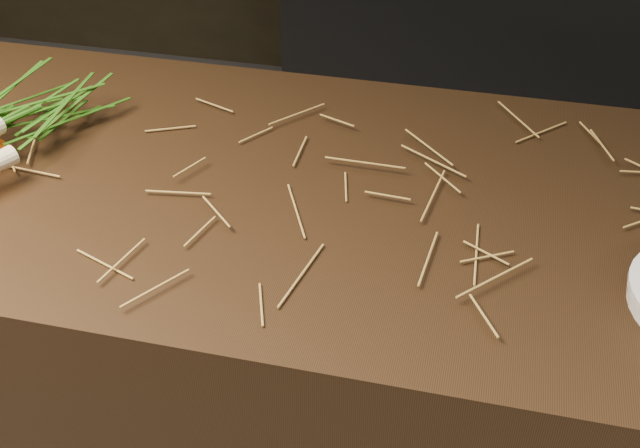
% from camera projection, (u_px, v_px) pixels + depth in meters
% --- Properties ---
extents(main_counter, '(2.40, 0.70, 0.90)m').
position_uv_depth(main_counter, '(366.00, 407.00, 1.40)').
color(main_counter, black).
rests_on(main_counter, ground).
extents(back_counter, '(1.82, 0.62, 0.84)m').
position_uv_depth(back_counter, '(549.00, 26.00, 2.83)').
color(back_counter, black).
rests_on(back_counter, ground).
extents(straw_bedding, '(1.40, 0.60, 0.02)m').
position_uv_depth(straw_bedding, '(377.00, 189.00, 1.13)').
color(straw_bedding, olive).
rests_on(straw_bedding, main_counter).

